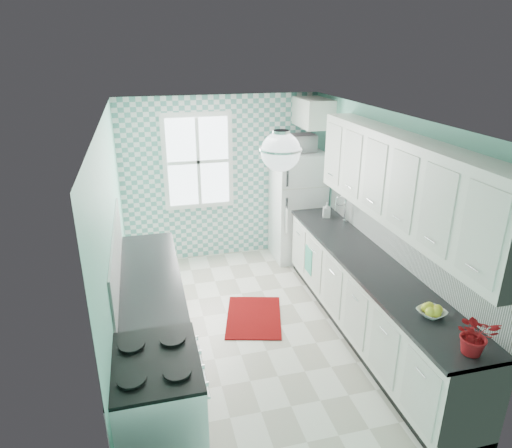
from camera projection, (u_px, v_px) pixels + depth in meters
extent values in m
cube|color=silver|center=(257.00, 330.00, 5.45)|extent=(3.00, 4.40, 0.02)
cube|color=white|center=(257.00, 116.00, 4.52)|extent=(3.00, 4.40, 0.02)
cube|color=#76CBB3|center=(221.00, 179.00, 6.98)|extent=(3.00, 0.02, 2.50)
cube|color=#76CBB3|center=(341.00, 358.00, 3.00)|extent=(3.00, 0.02, 2.50)
cube|color=#76CBB3|center=(114.00, 247.00, 4.64)|extent=(0.02, 4.40, 2.50)
cube|color=#76CBB3|center=(382.00, 220.00, 5.33)|extent=(0.02, 4.40, 2.50)
cube|color=#5A9E95|center=(222.00, 179.00, 6.96)|extent=(3.00, 0.01, 2.50)
cube|color=white|center=(198.00, 162.00, 6.75)|extent=(1.04, 0.05, 1.44)
cube|color=white|center=(198.00, 162.00, 6.73)|extent=(0.90, 0.02, 1.30)
cube|color=white|center=(398.00, 238.00, 4.99)|extent=(0.02, 3.60, 0.51)
cube|color=white|center=(116.00, 254.00, 4.60)|extent=(0.02, 2.15, 0.51)
cube|color=white|center=(403.00, 182.00, 4.51)|extent=(0.33, 3.20, 0.90)
cube|color=white|center=(313.00, 113.00, 6.57)|extent=(0.40, 0.74, 0.40)
cylinder|color=silver|center=(281.00, 133.00, 3.81)|extent=(0.14, 0.14, 0.04)
cylinder|color=silver|center=(281.00, 141.00, 3.84)|extent=(0.02, 0.02, 0.12)
sphere|color=white|center=(281.00, 152.00, 3.87)|extent=(0.34, 0.34, 0.34)
cube|color=white|center=(368.00, 300.00, 5.20)|extent=(0.60, 3.60, 0.90)
cube|color=black|center=(370.00, 264.00, 5.02)|extent=(0.63, 3.60, 0.04)
cube|color=white|center=(152.00, 314.00, 4.94)|extent=(0.60, 2.15, 0.90)
cube|color=black|center=(149.00, 275.00, 4.77)|extent=(0.63, 2.15, 0.04)
cube|color=white|center=(297.00, 206.00, 7.04)|extent=(0.74, 0.70, 1.69)
cube|color=silver|center=(306.00, 188.00, 6.58)|extent=(0.72, 0.01, 0.02)
cube|color=silver|center=(287.00, 176.00, 6.42)|extent=(0.03, 0.03, 0.30)
cube|color=silver|center=(286.00, 216.00, 6.64)|extent=(0.03, 0.03, 0.54)
cube|color=white|center=(159.00, 414.00, 3.51)|extent=(0.66, 0.84, 1.00)
cube|color=black|center=(154.00, 361.00, 3.33)|extent=(0.66, 0.84, 0.03)
cube|color=black|center=(202.00, 400.00, 3.57)|extent=(0.01, 0.55, 0.33)
cube|color=silver|center=(331.00, 226.00, 6.06)|extent=(0.54, 0.46, 0.12)
cylinder|color=silver|center=(345.00, 211.00, 6.03)|extent=(0.02, 0.02, 0.30)
torus|color=silver|center=(341.00, 197.00, 5.94)|extent=(0.16, 0.02, 0.16)
cube|color=maroon|center=(254.00, 317.00, 5.67)|extent=(0.88, 1.08, 0.02)
cube|color=#73BDBE|center=(309.00, 260.00, 6.09)|extent=(0.09, 0.23, 0.36)
imported|color=white|center=(432.00, 313.00, 4.01)|extent=(0.29, 0.29, 0.06)
imported|color=red|center=(476.00, 335.00, 3.47)|extent=(0.38, 0.36, 0.34)
imported|color=#9EC1CA|center=(327.00, 210.00, 6.27)|extent=(0.12, 0.12, 0.21)
imported|color=silver|center=(300.00, 143.00, 6.68)|extent=(0.47, 0.32, 0.26)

